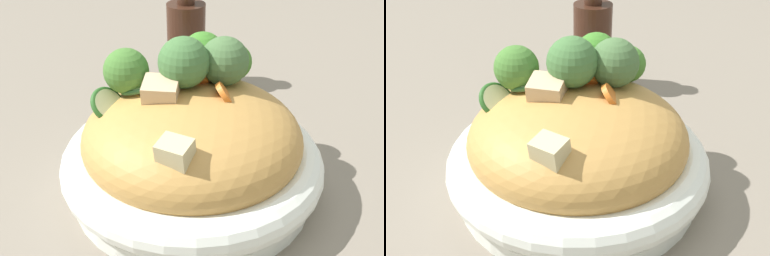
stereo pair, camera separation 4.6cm
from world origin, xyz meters
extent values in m
plane|color=gray|center=(0.00, 0.00, 0.00)|extent=(3.00, 3.00, 0.00)
cylinder|color=white|center=(0.00, 0.00, 0.01)|extent=(0.25, 0.25, 0.02)
torus|color=white|center=(0.00, 0.00, 0.04)|extent=(0.27, 0.27, 0.04)
ellipsoid|color=#BC8945|center=(0.00, 0.00, 0.06)|extent=(0.22, 0.22, 0.09)
torus|color=#B58440|center=(-0.03, 0.02, 0.09)|extent=(0.08, 0.08, 0.02)
torus|color=#BC8647|center=(0.00, -0.04, 0.09)|extent=(0.07, 0.06, 0.03)
torus|color=#BA9142|center=(-0.01, -0.01, 0.09)|extent=(0.07, 0.07, 0.02)
cone|color=#9DB672|center=(-0.07, 0.03, 0.09)|extent=(0.03, 0.02, 0.02)
sphere|color=#467E2F|center=(-0.07, 0.03, 0.11)|extent=(0.05, 0.05, 0.04)
cone|color=#97C073|center=(-0.04, 0.03, 0.10)|extent=(0.04, 0.04, 0.02)
sphere|color=#476B3D|center=(-0.04, 0.03, 0.13)|extent=(0.07, 0.07, 0.05)
cone|color=#9CBF71|center=(-0.07, 0.00, 0.10)|extent=(0.03, 0.03, 0.02)
sphere|color=#3D7B29|center=(-0.07, 0.00, 0.12)|extent=(0.07, 0.07, 0.05)
cone|color=#A1BC75|center=(-0.01, -0.07, 0.10)|extent=(0.03, 0.03, 0.02)
sphere|color=#437530|center=(-0.01, -0.07, 0.12)|extent=(0.06, 0.06, 0.05)
cone|color=#A1BE7B|center=(-0.02, -0.01, 0.11)|extent=(0.03, 0.04, 0.02)
sphere|color=#426E3A|center=(-0.02, -0.01, 0.13)|extent=(0.07, 0.07, 0.05)
cylinder|color=orange|center=(-0.01, 0.03, 0.11)|extent=(0.03, 0.03, 0.02)
cylinder|color=orange|center=(-0.03, 0.00, 0.11)|extent=(0.03, 0.03, 0.02)
cylinder|color=orange|center=(-0.08, -0.01, 0.10)|extent=(0.04, 0.04, 0.02)
cylinder|color=#C1DC98|center=(-0.01, -0.05, 0.11)|extent=(0.05, 0.05, 0.02)
torus|color=#2C562A|center=(-0.01, -0.05, 0.11)|extent=(0.05, 0.05, 0.02)
cylinder|color=beige|center=(0.01, -0.08, 0.10)|extent=(0.04, 0.03, 0.03)
torus|color=#285B21|center=(0.01, -0.08, 0.10)|extent=(0.05, 0.04, 0.03)
cube|color=#CABC8B|center=(0.08, 0.00, 0.10)|extent=(0.03, 0.03, 0.02)
cube|color=#D2B088|center=(0.01, -0.03, 0.11)|extent=(0.03, 0.03, 0.03)
cylinder|color=#381E14|center=(-0.25, -0.05, 0.06)|extent=(0.06, 0.06, 0.12)
camera|label=1|loc=(0.39, 0.07, 0.31)|focal=43.93mm
camera|label=2|loc=(0.38, 0.11, 0.31)|focal=43.93mm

